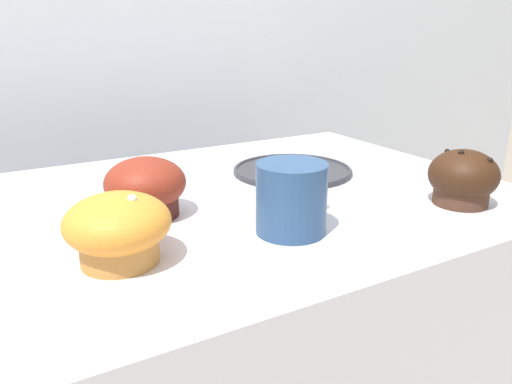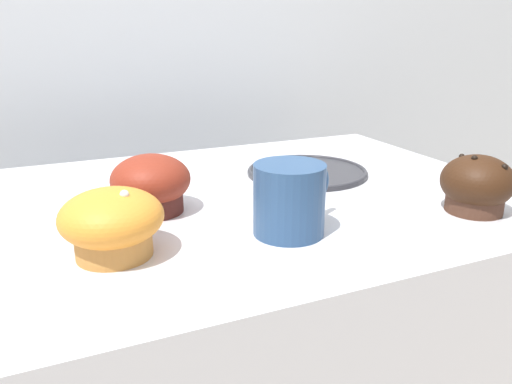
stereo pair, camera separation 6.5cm
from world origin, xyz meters
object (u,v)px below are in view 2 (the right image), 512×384
at_px(muffin_front_center, 151,184).
at_px(serving_plate, 307,171).
at_px(muffin_back_right, 112,223).
at_px(muffin_back_left, 477,185).
at_px(coffee_cup, 290,197).

distance_m(muffin_front_center, serving_plate, 0.31).
distance_m(muffin_back_right, serving_plate, 0.42).
height_order(muffin_back_left, coffee_cup, coffee_cup).
distance_m(muffin_back_left, coffee_cup, 0.28).
bearing_deg(muffin_back_right, muffin_front_center, 60.06).
bearing_deg(muffin_back_left, muffin_back_right, 173.01).
relative_size(muffin_back_right, coffee_cup, 0.91).
height_order(muffin_back_left, muffin_back_right, muffin_back_left).
bearing_deg(coffee_cup, muffin_back_left, -7.85).
xyz_separation_m(coffee_cup, serving_plate, (0.15, 0.22, -0.04)).
bearing_deg(muffin_back_left, coffee_cup, 172.15).
relative_size(muffin_back_right, serving_plate, 0.55).
relative_size(muffin_back_left, coffee_cup, 0.78).
xyz_separation_m(muffin_front_center, serving_plate, (0.30, 0.08, -0.04)).
distance_m(muffin_front_center, muffin_back_right, 0.14).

